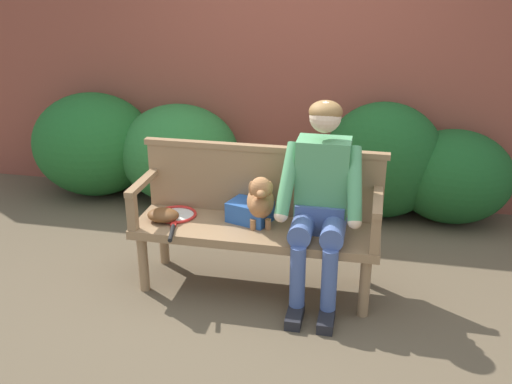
{
  "coord_description": "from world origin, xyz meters",
  "views": [
    {
      "loc": [
        0.74,
        -3.48,
        2.17
      ],
      "look_at": [
        0.0,
        0.0,
        0.72
      ],
      "focal_mm": 40.88,
      "sensor_mm": 36.0,
      "label": 1
    }
  ],
  "objects_px": {
    "dog_on_bench": "(261,200)",
    "sports_bag": "(250,212)",
    "person_seated": "(321,196)",
    "garden_bench": "(256,234)",
    "baseball_glove": "(163,215)",
    "tennis_racket": "(176,216)"
  },
  "relations": [
    {
      "from": "dog_on_bench",
      "to": "tennis_racket",
      "type": "relative_size",
      "value": 0.66
    },
    {
      "from": "person_seated",
      "to": "garden_bench",
      "type": "bearing_deg",
      "value": 177.85
    },
    {
      "from": "baseball_glove",
      "to": "person_seated",
      "type": "bearing_deg",
      "value": -1.08
    },
    {
      "from": "sports_bag",
      "to": "person_seated",
      "type": "bearing_deg",
      "value": -10.45
    },
    {
      "from": "garden_bench",
      "to": "dog_on_bench",
      "type": "distance_m",
      "value": 0.26
    },
    {
      "from": "garden_bench",
      "to": "person_seated",
      "type": "height_order",
      "value": "person_seated"
    },
    {
      "from": "tennis_racket",
      "to": "baseball_glove",
      "type": "bearing_deg",
      "value": -128.29
    },
    {
      "from": "person_seated",
      "to": "sports_bag",
      "type": "relative_size",
      "value": 4.78
    },
    {
      "from": "person_seated",
      "to": "dog_on_bench",
      "type": "relative_size",
      "value": 3.46
    },
    {
      "from": "dog_on_bench",
      "to": "tennis_racket",
      "type": "distance_m",
      "value": 0.64
    },
    {
      "from": "person_seated",
      "to": "dog_on_bench",
      "type": "xyz_separation_m",
      "value": [
        -0.4,
        0.02,
        -0.08
      ]
    },
    {
      "from": "person_seated",
      "to": "baseball_glove",
      "type": "distance_m",
      "value": 1.09
    },
    {
      "from": "garden_bench",
      "to": "dog_on_bench",
      "type": "relative_size",
      "value": 4.29
    },
    {
      "from": "sports_bag",
      "to": "garden_bench",
      "type": "bearing_deg",
      "value": -51.16
    },
    {
      "from": "dog_on_bench",
      "to": "sports_bag",
      "type": "relative_size",
      "value": 1.38
    },
    {
      "from": "garden_bench",
      "to": "baseball_glove",
      "type": "distance_m",
      "value": 0.65
    },
    {
      "from": "dog_on_bench",
      "to": "tennis_racket",
      "type": "bearing_deg",
      "value": 178.36
    },
    {
      "from": "baseball_glove",
      "to": "tennis_racket",
      "type": "bearing_deg",
      "value": 48.69
    },
    {
      "from": "person_seated",
      "to": "dog_on_bench",
      "type": "distance_m",
      "value": 0.41
    },
    {
      "from": "baseball_glove",
      "to": "garden_bench",
      "type": "bearing_deg",
      "value": 1.65
    },
    {
      "from": "tennis_racket",
      "to": "baseball_glove",
      "type": "height_order",
      "value": "baseball_glove"
    },
    {
      "from": "tennis_racket",
      "to": "baseball_glove",
      "type": "xyz_separation_m",
      "value": [
        -0.06,
        -0.08,
        0.04
      ]
    }
  ]
}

